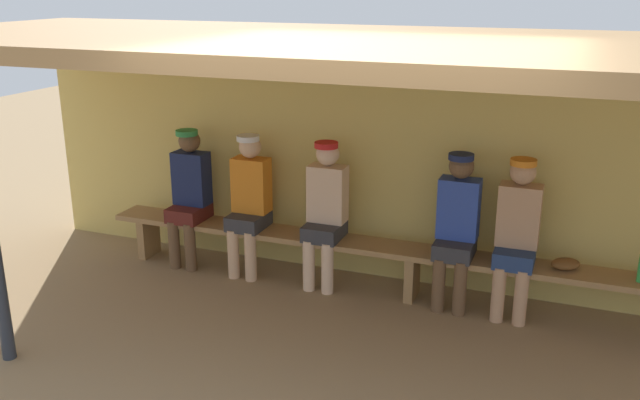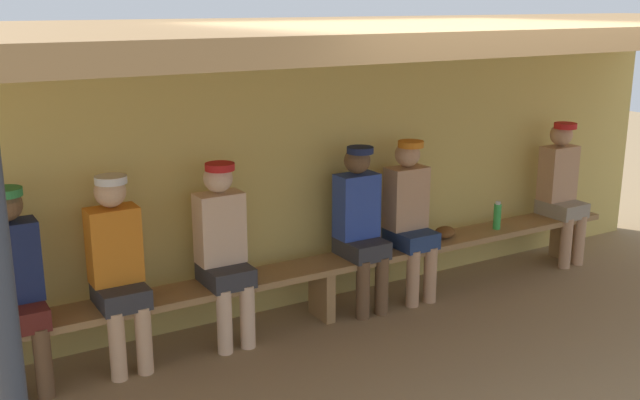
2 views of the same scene
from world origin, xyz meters
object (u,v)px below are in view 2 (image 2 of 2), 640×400
player_shirtless_tan (118,263)px  player_rightmost (562,186)px  bench (322,272)px  player_in_blue (15,281)px  player_in_red (360,221)px  water_bottle_clear (497,216)px  support_post (12,387)px  player_in_white (223,245)px  baseball_glove_worn (445,232)px  player_with_sunglasses (410,212)px

player_shirtless_tan → player_rightmost: bearing=0.0°
bench → player_in_blue: bearing=179.9°
player_in_blue → player_in_red: size_ratio=1.00×
player_in_blue → player_in_red: 2.60m
bench → water_bottle_clear: water_bottle_clear is taller
support_post → player_rightmost: support_post is taller
support_post → water_bottle_clear: (4.37, 2.07, -0.52)m
bench → water_bottle_clear: 1.83m
player_in_white → baseball_glove_worn: player_in_white is taller
player_rightmost → bench: bearing=-179.9°
player_shirtless_tan → baseball_glove_worn: (2.85, 0.02, -0.24)m
player_in_red → player_in_white: bearing=180.0°
player_with_sunglasses → baseball_glove_worn: size_ratio=5.60×
player_in_white → water_bottle_clear: player_in_white is taller
player_shirtless_tan → player_rightmost: size_ratio=1.00×
player_in_red → support_post: bearing=-144.2°
player_shirtless_tan → player_in_blue: 0.65m
bench → player_with_sunglasses: size_ratio=4.46×
player_in_blue → baseball_glove_worn: player_in_blue is taller
support_post → player_in_blue: 2.16m
player_with_sunglasses → player_rightmost: (1.80, 0.00, 0.00)m
player_with_sunglasses → player_rightmost: 1.80m
bench → player_with_sunglasses: player_with_sunglasses is taller
bench → player_in_red: player_in_red is taller
support_post → player_in_red: (2.92, 2.10, -0.35)m
player_in_white → player_shirtless_tan: bearing=180.0°
player_in_blue → support_post: bearing=-98.6°
player_rightmost → water_bottle_clear: 0.86m
bench → player_rightmost: 2.68m
player_rightmost → baseball_glove_worn: 1.42m
player_shirtless_tan → player_rightmost: (4.25, 0.00, 0.00)m
player_in_blue → player_with_sunglasses: size_ratio=1.00×
bench → player_shirtless_tan: player_shirtless_tan is taller
support_post → player_in_white: support_post is taller
player_shirtless_tan → player_in_blue: (-0.65, 0.00, 0.00)m
player_in_red → player_with_sunglasses: bearing=0.0°
player_rightmost → player_in_red: bearing=180.0°
player_rightmost → baseball_glove_worn: size_ratio=5.60×
player_with_sunglasses → player_rightmost: size_ratio=1.00×
player_with_sunglasses → baseball_glove_worn: 0.47m
player_in_white → player_rightmost: same height
support_post → player_shirtless_tan: (0.97, 2.10, -0.35)m
player_with_sunglasses → water_bottle_clear: bearing=-1.9°
player_in_white → player_rightmost: bearing=0.0°
player_shirtless_tan → player_rightmost: 4.25m
player_in_white → baseball_glove_worn: 2.09m
water_bottle_clear → player_with_sunglasses: bearing=178.1°
baseball_glove_worn → water_bottle_clear: bearing=144.3°
water_bottle_clear → player_in_white: bearing=179.3°
player_shirtless_tan → player_in_red: (1.95, 0.00, 0.00)m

